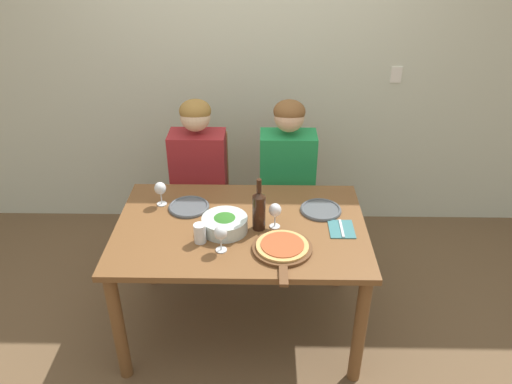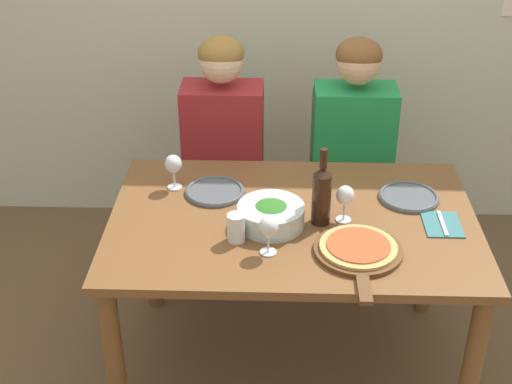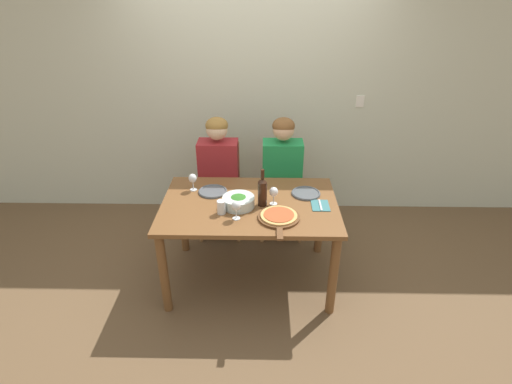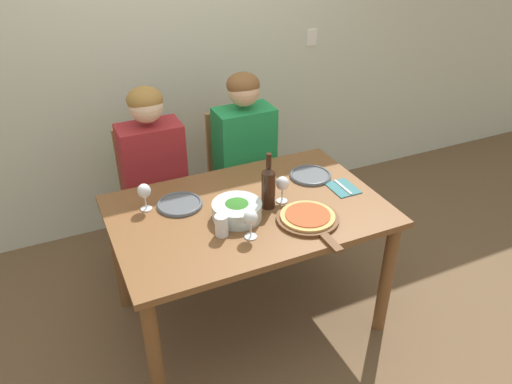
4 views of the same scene
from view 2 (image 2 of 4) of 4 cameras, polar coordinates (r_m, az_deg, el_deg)
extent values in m
plane|color=brown|center=(3.24, 2.62, -13.60)|extent=(40.00, 40.00, 0.00)
cube|color=white|center=(3.92, 19.73, 13.96)|extent=(0.08, 0.01, 0.12)
cube|color=brown|center=(2.77, 2.97, -2.38)|extent=(1.42, 0.93, 0.04)
cylinder|color=brown|center=(2.75, -11.21, -13.44)|extent=(0.07, 0.07, 0.73)
cylinder|color=brown|center=(2.78, 16.79, -13.73)|extent=(0.07, 0.07, 0.73)
cylinder|color=brown|center=(3.37, -8.45, -3.93)|extent=(0.07, 0.07, 0.73)
cylinder|color=brown|center=(3.39, 13.80, -4.26)|extent=(0.07, 0.07, 0.73)
cube|color=#9E7042|center=(3.56, -2.52, 0.20)|extent=(0.42, 0.42, 0.04)
cube|color=#9E7042|center=(3.62, -2.39, 5.13)|extent=(0.38, 0.03, 0.46)
cylinder|color=#9E7042|center=(3.55, -5.72, -4.62)|extent=(0.04, 0.04, 0.44)
cylinder|color=#9E7042|center=(3.52, 0.45, -4.75)|extent=(0.04, 0.04, 0.44)
cylinder|color=#9E7042|center=(3.86, -5.06, -1.39)|extent=(0.04, 0.04, 0.44)
cylinder|color=#9E7042|center=(3.84, 0.59, -1.49)|extent=(0.04, 0.04, 0.44)
cube|color=#9E7042|center=(3.57, 7.41, 0.04)|extent=(0.42, 0.42, 0.04)
cube|color=#9E7042|center=(3.63, 7.42, 4.95)|extent=(0.38, 0.03, 0.46)
cylinder|color=#9E7042|center=(3.52, 4.31, -4.81)|extent=(0.04, 0.04, 0.44)
cylinder|color=#9E7042|center=(3.56, 10.45, -4.86)|extent=(0.04, 0.04, 0.44)
cylinder|color=#9E7042|center=(3.84, 4.13, -1.55)|extent=(0.04, 0.04, 0.44)
cylinder|color=#9E7042|center=(3.88, 9.75, -1.63)|extent=(0.04, 0.04, 0.44)
cylinder|color=#28282D|center=(3.62, -3.96, -3.43)|extent=(0.10, 0.10, 0.48)
cylinder|color=#28282D|center=(3.60, -1.10, -3.48)|extent=(0.10, 0.10, 0.48)
cube|color=maroon|center=(3.41, -2.65, 4.23)|extent=(0.38, 0.22, 0.54)
cylinder|color=maroon|center=(3.28, -6.38, 0.04)|extent=(0.07, 0.31, 0.14)
cylinder|color=maroon|center=(3.25, 0.61, -0.07)|extent=(0.07, 0.31, 0.14)
sphere|color=beige|center=(3.25, -2.81, 10.41)|extent=(0.20, 0.20, 0.20)
ellipsoid|color=olive|center=(3.25, -2.82, 11.05)|extent=(0.21, 0.21, 0.15)
cylinder|color=#28282D|center=(3.61, 5.85, -3.59)|extent=(0.10, 0.10, 0.48)
cylinder|color=#28282D|center=(3.63, 8.70, -3.62)|extent=(0.10, 0.10, 0.48)
cube|color=#1E8C47|center=(3.42, 7.75, 4.05)|extent=(0.38, 0.22, 0.54)
cylinder|color=#1E8C47|center=(3.26, 4.43, -0.13)|extent=(0.07, 0.31, 0.14)
cylinder|color=#1E8C47|center=(3.30, 11.39, -0.25)|extent=(0.07, 0.31, 0.14)
sphere|color=#DBAD89|center=(3.26, 8.22, 10.19)|extent=(0.20, 0.20, 0.20)
ellipsoid|color=brown|center=(3.26, 8.25, 10.83)|extent=(0.21, 0.21, 0.15)
cylinder|color=black|center=(2.69, 5.26, -0.55)|extent=(0.07, 0.07, 0.21)
cone|color=black|center=(2.63, 5.38, 1.66)|extent=(0.07, 0.07, 0.03)
cylinder|color=black|center=(2.60, 5.43, 2.68)|extent=(0.03, 0.03, 0.08)
cylinder|color=silver|center=(2.69, 1.20, -1.89)|extent=(0.26, 0.26, 0.08)
ellipsoid|color=#2D6B23|center=(2.69, 1.20, -1.81)|extent=(0.21, 0.21, 0.09)
cylinder|color=#4C5156|center=(2.92, -3.32, 0.01)|extent=(0.24, 0.24, 0.01)
torus|color=#4C5156|center=(2.92, -3.32, 0.11)|extent=(0.24, 0.24, 0.01)
cylinder|color=#4C5156|center=(2.94, 12.12, -0.42)|extent=(0.24, 0.24, 0.01)
torus|color=#4C5156|center=(2.94, 12.13, -0.32)|extent=(0.24, 0.24, 0.01)
cylinder|color=brown|center=(2.58, 8.16, -4.64)|extent=(0.32, 0.32, 0.02)
cube|color=brown|center=(2.40, 8.66, -7.78)|extent=(0.04, 0.14, 0.02)
cylinder|color=tan|center=(2.58, 8.19, -4.36)|extent=(0.28, 0.28, 0.01)
cylinder|color=#AD4C28|center=(2.57, 8.20, -4.22)|extent=(0.23, 0.23, 0.01)
cylinder|color=silver|center=(2.97, -6.52, 0.39)|extent=(0.06, 0.06, 0.01)
cylinder|color=silver|center=(2.95, -6.56, 1.07)|extent=(0.01, 0.01, 0.07)
ellipsoid|color=silver|center=(2.92, -6.64, 2.25)|extent=(0.07, 0.07, 0.08)
ellipsoid|color=maroon|center=(2.93, -6.63, 2.04)|extent=(0.06, 0.06, 0.03)
cylinder|color=silver|center=(2.76, 7.00, -2.21)|extent=(0.06, 0.06, 0.01)
cylinder|color=silver|center=(2.74, 7.06, -1.50)|extent=(0.01, 0.01, 0.07)
ellipsoid|color=silver|center=(2.70, 7.15, -0.26)|extent=(0.07, 0.07, 0.08)
ellipsoid|color=maroon|center=(2.71, 7.13, -0.48)|extent=(0.06, 0.06, 0.03)
cylinder|color=silver|center=(2.56, 0.98, -4.84)|extent=(0.06, 0.06, 0.01)
cylinder|color=silver|center=(2.54, 0.99, -4.09)|extent=(0.01, 0.01, 0.07)
ellipsoid|color=silver|center=(2.50, 1.01, -2.78)|extent=(0.07, 0.07, 0.08)
ellipsoid|color=maroon|center=(2.50, 1.00, -3.02)|extent=(0.06, 0.06, 0.03)
cylinder|color=silver|center=(2.60, -1.60, -2.88)|extent=(0.07, 0.07, 0.11)
cube|color=#387075|center=(2.80, 14.68, -2.52)|extent=(0.14, 0.18, 0.01)
cube|color=silver|center=(2.80, 14.69, -2.42)|extent=(0.01, 0.17, 0.01)
camera|label=1|loc=(0.23, 111.78, 22.72)|focal=35.00mm
camera|label=3|loc=(0.51, 161.49, -13.76)|focal=28.00mm
camera|label=4|loc=(0.87, -68.44, 8.65)|focal=35.00mm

